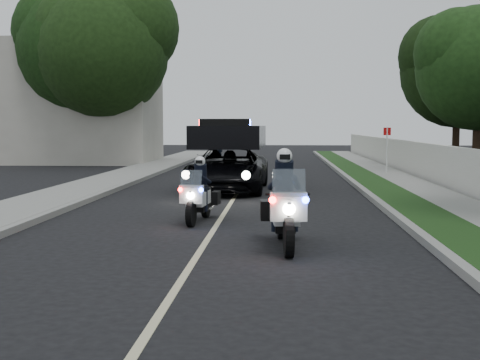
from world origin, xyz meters
name	(u,v)px	position (x,y,z in m)	size (l,w,h in m)	color
ground	(197,256)	(0.00, 0.00, 0.00)	(120.00, 120.00, 0.00)	black
curb_right	(364,191)	(4.10, 10.00, 0.07)	(0.20, 60.00, 0.15)	gray
grass_verge	(386,191)	(4.80, 10.00, 0.08)	(1.20, 60.00, 0.16)	#193814
sidewalk_right	(427,192)	(6.10, 10.00, 0.08)	(1.40, 60.00, 0.16)	gray
property_wall	(460,171)	(7.10, 10.00, 0.75)	(0.22, 60.00, 1.50)	beige
curb_left	(114,190)	(-4.10, 10.00, 0.07)	(0.20, 60.00, 0.15)	gray
sidewalk_left	(81,189)	(-5.20, 10.00, 0.08)	(2.00, 60.00, 0.16)	gray
building_far	(86,103)	(-10.00, 26.00, 3.50)	(8.00, 6.00, 7.00)	#A8A396
lane_marking	(237,193)	(0.00, 10.00, 0.00)	(0.12, 50.00, 0.01)	#BFB78C
police_moto_left	(199,222)	(-0.45, 3.76, 0.00)	(0.62, 1.76, 1.50)	silver
police_moto_right	(284,247)	(1.48, 0.88, 0.00)	(0.74, 2.10, 1.79)	silver
police_suv	(228,191)	(-0.34, 10.54, 0.00)	(2.45, 5.29, 2.57)	black
bicycle	(218,164)	(-2.20, 25.63, 0.00)	(0.59, 1.70, 0.89)	black
cyclist	(218,164)	(-2.20, 25.63, 0.00)	(0.56, 0.37, 1.54)	black
sign_post	(386,176)	(6.00, 17.22, 0.00)	(0.34, 0.34, 2.17)	#B10C1E
tree_right_d	(475,175)	(10.00, 17.88, 0.00)	(5.44, 5.44, 9.06)	#1E4115
tree_right_e	(455,169)	(10.29, 22.22, 0.00)	(5.76, 5.76, 9.59)	black
tree_left_near	(105,165)	(-8.26, 23.57, 0.00)	(7.23, 7.23, 12.05)	#1C3812
tree_left_far	(87,164)	(-9.57, 24.64, 0.00)	(7.51, 7.51, 12.52)	#173510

